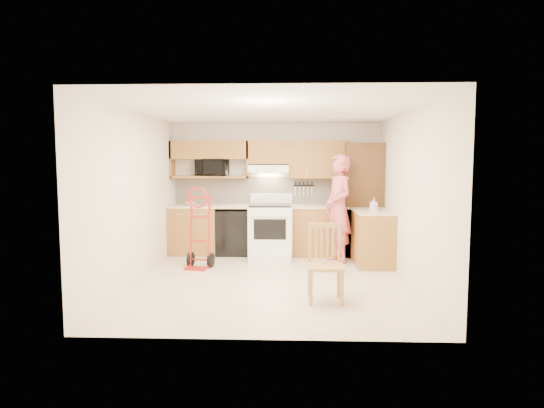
# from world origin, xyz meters

# --- Properties ---
(floor) EXTENTS (4.00, 4.50, 0.02)m
(floor) POSITION_xyz_m (0.00, 0.00, -0.01)
(floor) COLOR beige
(floor) RESTS_ON ground
(ceiling) EXTENTS (4.00, 4.50, 0.02)m
(ceiling) POSITION_xyz_m (0.00, 0.00, 2.51)
(ceiling) COLOR white
(ceiling) RESTS_ON ground
(wall_back) EXTENTS (4.00, 0.02, 2.50)m
(wall_back) POSITION_xyz_m (0.00, 2.26, 1.25)
(wall_back) COLOR beige
(wall_back) RESTS_ON ground
(wall_front) EXTENTS (4.00, 0.02, 2.50)m
(wall_front) POSITION_xyz_m (0.00, -2.26, 1.25)
(wall_front) COLOR beige
(wall_front) RESTS_ON ground
(wall_left) EXTENTS (0.02, 4.50, 2.50)m
(wall_left) POSITION_xyz_m (-2.01, 0.00, 1.25)
(wall_left) COLOR beige
(wall_left) RESTS_ON ground
(wall_right) EXTENTS (0.02, 4.50, 2.50)m
(wall_right) POSITION_xyz_m (2.01, 0.00, 1.25)
(wall_right) COLOR beige
(wall_right) RESTS_ON ground
(backsplash) EXTENTS (3.92, 0.03, 0.55)m
(backsplash) POSITION_xyz_m (0.00, 2.23, 1.20)
(backsplash) COLOR beige
(backsplash) RESTS_ON wall_back
(lower_cab_left) EXTENTS (0.90, 0.60, 0.90)m
(lower_cab_left) POSITION_xyz_m (-1.55, 1.95, 0.45)
(lower_cab_left) COLOR #9A6823
(lower_cab_left) RESTS_ON ground
(dishwasher) EXTENTS (0.60, 0.60, 0.85)m
(dishwasher) POSITION_xyz_m (-0.80, 1.95, 0.42)
(dishwasher) COLOR black
(dishwasher) RESTS_ON ground
(lower_cab_right) EXTENTS (1.14, 0.60, 0.90)m
(lower_cab_right) POSITION_xyz_m (0.83, 1.95, 0.45)
(lower_cab_right) COLOR #9A6823
(lower_cab_right) RESTS_ON ground
(countertop_left) EXTENTS (1.50, 0.63, 0.04)m
(countertop_left) POSITION_xyz_m (-1.25, 1.95, 0.92)
(countertop_left) COLOR beige
(countertop_left) RESTS_ON lower_cab_left
(countertop_right) EXTENTS (1.14, 0.63, 0.04)m
(countertop_right) POSITION_xyz_m (0.83, 1.95, 0.92)
(countertop_right) COLOR beige
(countertop_right) RESTS_ON lower_cab_right
(cab_return_right) EXTENTS (0.60, 1.00, 0.90)m
(cab_return_right) POSITION_xyz_m (1.70, 1.15, 0.45)
(cab_return_right) COLOR #9A6823
(cab_return_right) RESTS_ON ground
(countertop_return) EXTENTS (0.63, 1.00, 0.04)m
(countertop_return) POSITION_xyz_m (1.70, 1.15, 0.92)
(countertop_return) COLOR beige
(countertop_return) RESTS_ON cab_return_right
(pantry_tall) EXTENTS (0.70, 0.60, 2.10)m
(pantry_tall) POSITION_xyz_m (1.65, 1.95, 1.05)
(pantry_tall) COLOR brown
(pantry_tall) RESTS_ON ground
(upper_cab_left) EXTENTS (1.50, 0.33, 0.34)m
(upper_cab_left) POSITION_xyz_m (-1.25, 2.08, 1.98)
(upper_cab_left) COLOR #9A6823
(upper_cab_left) RESTS_ON wall_back
(upper_shelf_mw) EXTENTS (1.50, 0.33, 0.04)m
(upper_shelf_mw) POSITION_xyz_m (-1.25, 2.08, 1.47)
(upper_shelf_mw) COLOR #9A6823
(upper_shelf_mw) RESTS_ON wall_back
(upper_cab_center) EXTENTS (0.76, 0.33, 0.44)m
(upper_cab_center) POSITION_xyz_m (-0.12, 2.08, 1.94)
(upper_cab_center) COLOR #9A6823
(upper_cab_center) RESTS_ON wall_back
(upper_cab_right) EXTENTS (1.14, 0.33, 0.70)m
(upper_cab_right) POSITION_xyz_m (0.83, 2.08, 1.80)
(upper_cab_right) COLOR #9A6823
(upper_cab_right) RESTS_ON wall_back
(range_hood) EXTENTS (0.76, 0.46, 0.14)m
(range_hood) POSITION_xyz_m (-0.12, 2.02, 1.63)
(range_hood) COLOR white
(range_hood) RESTS_ON wall_back
(knife_strip) EXTENTS (0.40, 0.05, 0.29)m
(knife_strip) POSITION_xyz_m (0.55, 2.21, 1.24)
(knife_strip) COLOR black
(knife_strip) RESTS_ON backsplash
(microwave) EXTENTS (0.62, 0.46, 0.32)m
(microwave) POSITION_xyz_m (-1.21, 2.08, 1.65)
(microwave) COLOR black
(microwave) RESTS_ON upper_shelf_mw
(range) EXTENTS (0.79, 1.04, 1.16)m
(range) POSITION_xyz_m (-0.07, 1.62, 0.58)
(range) COLOR white
(range) RESTS_ON ground
(person) EXTENTS (0.66, 0.80, 1.89)m
(person) POSITION_xyz_m (1.13, 1.35, 0.95)
(person) COLOR #D2585E
(person) RESTS_ON ground
(hand_truck) EXTENTS (0.55, 0.52, 1.22)m
(hand_truck) POSITION_xyz_m (-1.23, 0.77, 0.61)
(hand_truck) COLOR red
(hand_truck) RESTS_ON ground
(dining_chair) EXTENTS (0.44, 0.48, 0.98)m
(dining_chair) POSITION_xyz_m (0.73, -0.97, 0.49)
(dining_chair) COLOR tan
(dining_chair) RESTS_ON ground
(soap_bottle) EXTENTS (0.12, 0.13, 0.21)m
(soap_bottle) POSITION_xyz_m (1.70, 1.10, 1.05)
(soap_bottle) COLOR white
(soap_bottle) RESTS_ON countertop_return
(bowl) EXTENTS (0.25, 0.25, 0.05)m
(bowl) POSITION_xyz_m (-1.60, 1.95, 0.97)
(bowl) COLOR white
(bowl) RESTS_ON countertop_left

